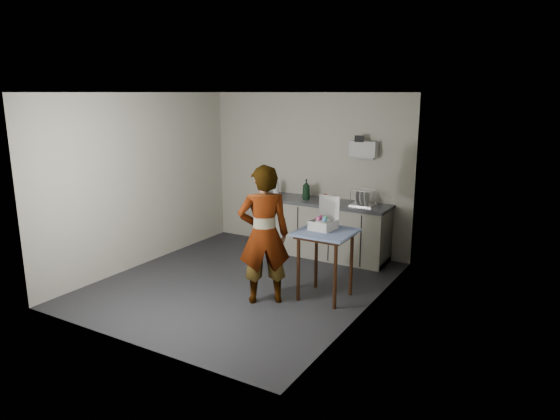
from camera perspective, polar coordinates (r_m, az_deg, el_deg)
The scene contains 15 objects.
ground at distance 7.05m, azimuth -4.44°, elevation -8.37°, with size 4.00×4.00×0.00m, color #28282D.
wall_back at distance 8.37m, azimuth 3.20°, elevation 4.34°, with size 3.60×0.02×2.60m, color beige.
wall_right at distance 5.86m, azimuth 9.87°, elevation 0.30°, with size 0.02×4.00×2.60m, color beige.
wall_left at distance 7.83m, azimuth -15.46°, elevation 3.27°, with size 0.02×4.00×2.60m, color beige.
ceiling at distance 6.56m, azimuth -4.85°, elevation 13.21°, with size 3.60×4.00×0.01m, color white.
kitchen_counter at distance 8.12m, azimuth 4.69°, elevation -2.26°, with size 2.24×0.62×0.91m.
wall_shelf at distance 7.84m, azimuth 9.56°, elevation 6.87°, with size 0.42×0.18×0.37m.
side_table at distance 6.35m, azimuth 5.25°, elevation -3.42°, with size 0.69×0.69×0.90m.
standing_man at distance 6.19m, azimuth -1.85°, elevation -2.85°, with size 0.64×0.42×1.76m, color #B2A593.
soap_bottle at distance 8.04m, azimuth 3.02°, elevation 2.35°, with size 0.13×0.13×0.33m, color black.
soda_can at distance 7.98m, azimuth 5.20°, elevation 1.43°, with size 0.06×0.06×0.11m, color red.
dark_bottle at distance 8.21m, azimuth 2.94°, elevation 2.18°, with size 0.06×0.06×0.22m, color black.
paper_towel at distance 8.34m, azimuth -0.49°, elevation 2.45°, with size 0.14×0.14×0.25m.
dish_rack at distance 7.74m, azimuth 9.42°, elevation 0.93°, with size 0.36×0.27×0.25m.
bakery_box at distance 6.38m, azimuth 5.00°, elevation -1.37°, with size 0.32×0.33×0.42m.
Camera 1 is at (3.77, -5.37, 2.60)m, focal length 32.00 mm.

